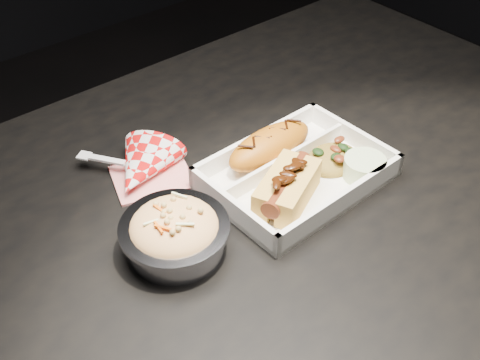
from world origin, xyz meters
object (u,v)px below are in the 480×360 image
hotdog (287,186)px  fried_pastry (270,146)px  dining_table (267,232)px  napkin_fork (142,168)px  foil_coleslaw_cup (175,232)px  food_tray (296,175)px

hotdog → fried_pastry: bearing=37.9°
dining_table → napkin_fork: size_ratio=7.53×
napkin_fork → hotdog: bearing=0.3°
fried_pastry → napkin_fork: (-0.16, 0.09, -0.02)m
napkin_fork → foil_coleslaw_cup: bearing=-51.0°
food_tray → napkin_fork: 0.22m
food_tray → foil_coleslaw_cup: bearing=178.7°
hotdog → napkin_fork: size_ratio=0.78×
dining_table → hotdog: 0.13m
hotdog → dining_table: bearing=58.3°
hotdog → foil_coleslaw_cup: size_ratio=0.90×
dining_table → food_tray: size_ratio=4.73×
foil_coleslaw_cup → hotdog: bearing=-9.7°
dining_table → fried_pastry: fried_pastry is taller
dining_table → fried_pastry: size_ratio=7.99×
food_tray → fried_pastry: 0.06m
food_tray → napkin_fork: (-0.16, 0.15, 0.01)m
dining_table → hotdog: (-0.01, -0.04, 0.12)m
dining_table → fried_pastry: 0.14m
hotdog → napkin_fork: napkin_fork is taller
foil_coleslaw_cup → food_tray: bearing=-0.2°
food_tray → hotdog: size_ratio=2.03×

